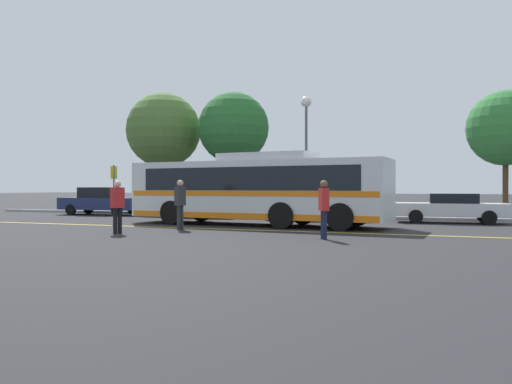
{
  "coord_description": "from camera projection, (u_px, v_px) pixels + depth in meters",
  "views": [
    {
      "loc": [
        6.87,
        -19.35,
        1.54
      ],
      "look_at": [
        -0.18,
        -0.21,
        1.36
      ],
      "focal_mm": 35.0,
      "sensor_mm": 36.0,
      "label": 1
    }
  ],
  "objects": [
    {
      "name": "tree_1",
      "position": [
        506.0,
        128.0,
        25.58
      ],
      "size": [
        3.87,
        3.87,
        6.54
      ],
      "color": "#513823",
      "rests_on": "ground_plane"
    },
    {
      "name": "ground_plane",
      "position": [
        262.0,
        225.0,
        20.54
      ],
      "size": [
        220.0,
        220.0,
        0.0
      ],
      "primitive_type": "plane",
      "color": "#262628"
    },
    {
      "name": "curb_strip",
      "position": [
        294.0,
        216.0,
        25.74
      ],
      "size": [
        38.75,
        0.36,
        0.15
      ],
      "primitive_type": "cube",
      "color": "#99999E",
      "rests_on": "ground_plane"
    },
    {
      "name": "pedestrian_0",
      "position": [
        324.0,
        206.0,
        14.86
      ],
      "size": [
        0.39,
        0.47,
        1.76
      ],
      "rotation": [
        0.0,
        0.0,
        2.07
      ],
      "color": "#191E38",
      "rests_on": "ground_plane"
    },
    {
      "name": "tree_2",
      "position": [
        233.0,
        128.0,
        30.78
      ],
      "size": [
        4.38,
        4.38,
        7.43
      ],
      "color": "#513823",
      "rests_on": "ground_plane"
    },
    {
      "name": "lane_strip_0",
      "position": [
        235.0,
        229.0,
        18.35
      ],
      "size": [
        30.75,
        0.2,
        0.01
      ],
      "primitive_type": "cube",
      "rotation": [
        0.0,
        0.0,
        1.57
      ],
      "color": "gold",
      "rests_on": "ground_plane"
    },
    {
      "name": "pedestrian_2",
      "position": [
        180.0,
        201.0,
        18.3
      ],
      "size": [
        0.27,
        0.44,
        1.82
      ],
      "rotation": [
        0.0,
        0.0,
        1.45
      ],
      "color": "#2D2D33",
      "rests_on": "ground_plane"
    },
    {
      "name": "pedestrian_1",
      "position": [
        117.0,
        203.0,
        16.69
      ],
      "size": [
        0.38,
        0.47,
        1.78
      ],
      "rotation": [
        0.0,
        0.0,
        1.13
      ],
      "color": "black",
      "rests_on": "ground_plane"
    },
    {
      "name": "street_lamp",
      "position": [
        306.0,
        126.0,
        26.4
      ],
      "size": [
        0.56,
        0.56,
        6.37
      ],
      "color": "#59595E",
      "rests_on": "ground_plane"
    },
    {
      "name": "transit_bus",
      "position": [
        256.0,
        189.0,
        20.39
      ],
      "size": [
        11.22,
        3.43,
        2.93
      ],
      "rotation": [
        0.0,
        0.0,
        1.48
      ],
      "color": "silver",
      "rests_on": "ground_plane"
    },
    {
      "name": "parked_car_1",
      "position": [
        199.0,
        204.0,
        25.87
      ],
      "size": [
        4.05,
        2.05,
        1.36
      ],
      "rotation": [
        0.0,
        0.0,
        -1.61
      ],
      "color": "silver",
      "rests_on": "ground_plane"
    },
    {
      "name": "parked_car_0",
      "position": [
        102.0,
        201.0,
        28.32
      ],
      "size": [
        4.9,
        1.93,
        1.56
      ],
      "rotation": [
        0.0,
        0.0,
        -1.53
      ],
      "color": "navy",
      "rests_on": "ground_plane"
    },
    {
      "name": "tree_0",
      "position": [
        164.0,
        130.0,
        32.46
      ],
      "size": [
        4.82,
        4.82,
        7.7
      ],
      "color": "#513823",
      "rests_on": "ground_plane"
    },
    {
      "name": "parked_car_3",
      "position": [
        451.0,
        208.0,
        21.76
      ],
      "size": [
        4.73,
        2.01,
        1.29
      ],
      "rotation": [
        0.0,
        0.0,
        1.62
      ],
      "color": "silver",
      "rests_on": "ground_plane"
    },
    {
      "name": "bus_stop_sign",
      "position": [
        114.0,
        186.0,
        22.32
      ],
      "size": [
        0.07,
        0.4,
        2.55
      ],
      "rotation": [
        0.0,
        0.0,
        1.48
      ],
      "color": "#59595E",
      "rests_on": "ground_plane"
    },
    {
      "name": "parked_car_2",
      "position": [
        315.0,
        204.0,
        23.69
      ],
      "size": [
        4.77,
        2.28,
        1.46
      ],
      "rotation": [
        0.0,
        0.0,
        1.66
      ],
      "color": "navy",
      "rests_on": "ground_plane"
    }
  ]
}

